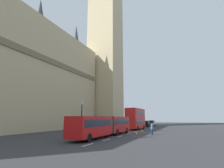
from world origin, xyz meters
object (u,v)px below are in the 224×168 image
at_px(clock_tower, 106,11).
at_px(sedan_lead, 146,124).
at_px(double_decker_bus, 136,118).
at_px(traffic_cone_middle, 143,131).
at_px(sedan_trailing, 152,123).
at_px(pedestrian_near_cones, 152,129).
at_px(articulated_bus, 105,124).
at_px(traffic_cone_west, 136,133).
at_px(street_lamp, 82,116).

height_order(clock_tower, sedan_lead, clock_tower).
xyz_separation_m(double_decker_bus, traffic_cone_middle, (-7.98, -3.50, -2.43)).
xyz_separation_m(sedan_trailing, traffic_cone_middle, (-27.24, -3.31, -0.63)).
xyz_separation_m(sedan_lead, pedestrian_near_cones, (-25.21, -6.33, -0.00)).
relative_size(clock_tower, sedan_lead, 18.37).
bearing_deg(clock_tower, articulated_bus, -154.64).
bearing_deg(sedan_trailing, traffic_cone_west, -173.89).
height_order(sedan_trailing, pedestrian_near_cones, sedan_trailing).
relative_size(double_decker_bus, traffic_cone_west, 15.97).
xyz_separation_m(articulated_bus, pedestrian_near_cones, (5.10, -6.05, -0.83)).
bearing_deg(articulated_bus, traffic_cone_middle, -20.72).
distance_m(clock_tower, traffic_cone_middle, 49.98).
relative_size(clock_tower, sedan_trailing, 18.37).
bearing_deg(traffic_cone_west, double_decker_bus, 15.83).
xyz_separation_m(double_decker_bus, sedan_trailing, (19.26, -0.19, -1.79)).
bearing_deg(traffic_cone_west, street_lamp, 116.13).
bearing_deg(clock_tower, double_decker_bus, -131.30).
distance_m(street_lamp, pedestrian_near_cones, 11.71).
relative_size(clock_tower, double_decker_bus, 8.73).
height_order(sedan_lead, traffic_cone_west, sedan_lead).
bearing_deg(street_lamp, sedan_trailing, -7.43).
bearing_deg(sedan_trailing, street_lamp, 172.57).
bearing_deg(double_decker_bus, pedestrian_near_cones, -153.51).
height_order(traffic_cone_west, traffic_cone_middle, same).
xyz_separation_m(clock_tower, traffic_cone_middle, (-20.27, -17.49, -42.21)).
bearing_deg(double_decker_bus, traffic_cone_middle, -156.30).
bearing_deg(sedan_lead, traffic_cone_middle, -169.81).
height_order(articulated_bus, double_decker_bus, double_decker_bus).
xyz_separation_m(clock_tower, street_lamp, (-29.03, -9.49, -39.44)).
xyz_separation_m(double_decker_bus, street_lamp, (-16.74, 4.50, 0.35)).
relative_size(sedan_trailing, traffic_cone_middle, 7.59).
bearing_deg(street_lamp, clock_tower, 18.10).
bearing_deg(sedan_lead, street_lamp, 171.93).
relative_size(sedan_trailing, pedestrian_near_cones, 2.60).
bearing_deg(pedestrian_near_cones, traffic_cone_west, 104.25).
distance_m(articulated_bus, traffic_cone_west, 5.94).
height_order(clock_tower, street_lamp, clock_tower).
distance_m(traffic_cone_middle, street_lamp, 12.19).
bearing_deg(articulated_bus, sedan_trailing, -0.29).
xyz_separation_m(traffic_cone_west, pedestrian_near_cones, (0.62, -2.43, 0.63)).
xyz_separation_m(clock_tower, sedan_lead, (0.78, -13.71, -41.58)).
xyz_separation_m(clock_tower, double_decker_bus, (-12.29, -13.99, -39.78)).
bearing_deg(sedan_lead, pedestrian_near_cones, -165.91).
bearing_deg(clock_tower, sedan_lead, -86.73).
bearing_deg(pedestrian_near_cones, articulated_bus, 130.15).
distance_m(clock_tower, sedan_lead, 43.79).
relative_size(double_decker_bus, traffic_cone_middle, 15.97).
bearing_deg(traffic_cone_west, traffic_cone_middle, 1.35).
bearing_deg(street_lamp, traffic_cone_middle, -42.44).
relative_size(articulated_bus, sedan_trailing, 3.70).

